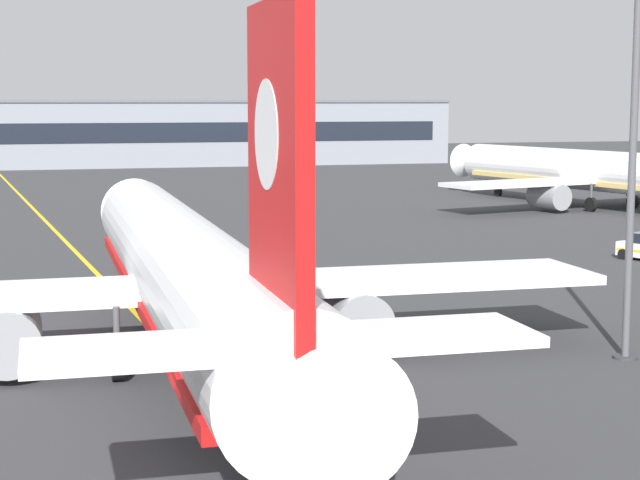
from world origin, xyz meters
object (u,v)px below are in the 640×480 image
airliner_foreground (185,272)px  safety_cone_by_nose_gear (174,283)px  apron_lamp_post (632,160)px  airliner_background (599,172)px

airliner_foreground → safety_cone_by_nose_gear: bearing=83.6°
apron_lamp_post → safety_cone_by_nose_gear: (-14.00, 19.66, -7.10)m
airliner_background → safety_cone_by_nose_gear: bearing=-143.9°
airliner_background → airliner_foreground: bearing=-133.3°
airliner_background → apron_lamp_post: (-27.99, -50.24, 4.14)m
airliner_foreground → airliner_background: size_ratio=1.06×
apron_lamp_post → airliner_foreground: bearing=166.9°
airliner_background → safety_cone_by_nose_gear: 52.03m
airliner_foreground → airliner_background: (43.79, 46.55, -0.16)m
apron_lamp_post → safety_cone_by_nose_gear: 25.16m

